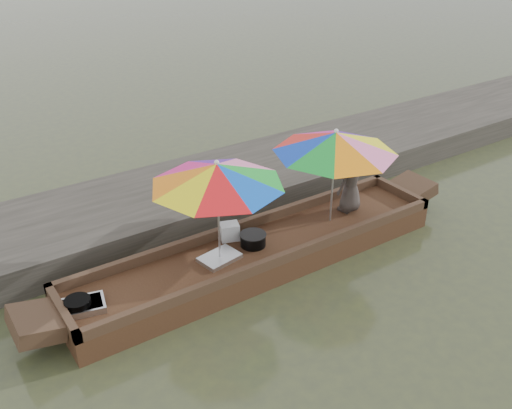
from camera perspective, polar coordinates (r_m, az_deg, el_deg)
water at (r=8.68m, az=0.37°, el=-6.09°), size 80.00×80.00×0.00m
dock at (r=10.19m, az=-6.62°, el=0.88°), size 22.00×2.20×0.50m
boat_hull at (r=8.59m, az=0.37°, el=-5.13°), size 5.97×1.20×0.35m
cooking_pot at (r=7.52m, az=-17.37°, el=-9.59°), size 0.33×0.33×0.17m
tray_crayfish at (r=7.56m, az=-16.99°, el=-9.70°), size 0.63×0.50×0.09m
tray_scallop at (r=8.18m, az=-3.66°, el=-5.34°), size 0.62×0.48×0.06m
charcoal_grill at (r=8.46m, az=-0.30°, el=-3.58°), size 0.38×0.38×0.18m
supply_bag at (r=8.60m, az=-2.68°, el=-2.71°), size 0.34×0.30×0.26m
vendor at (r=9.33m, az=9.47°, el=2.45°), size 0.61×0.48×1.10m
umbrella_bow at (r=7.78m, az=-3.79°, el=-0.81°), size 1.94×1.94×1.55m
umbrella_stern at (r=8.87m, az=7.71°, el=2.78°), size 2.01×2.01×1.55m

